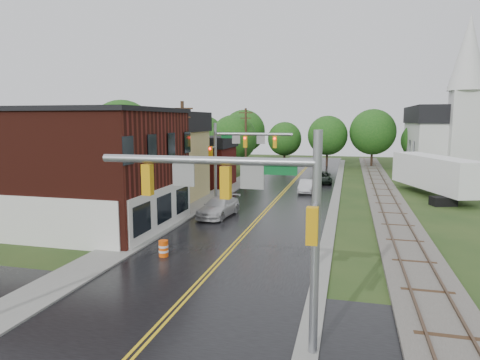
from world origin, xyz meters
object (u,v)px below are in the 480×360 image
at_px(traffic_signal_far, 237,147).
at_px(utility_pole_b, 183,154).
at_px(suv_dark, 322,178).
at_px(tree_left_b, 123,136).
at_px(sedan_silver, 306,186).
at_px(construction_barrel, 164,249).
at_px(tree_left_a, 47,146).
at_px(tree_left_c, 184,143).
at_px(brick_building, 70,168).
at_px(church, 451,132).
at_px(tree_left_e, 234,139).
at_px(pickup_white, 219,207).
at_px(traffic_signal_near, 249,200).
at_px(utility_pole_c, 246,141).
at_px(semi_trailer, 435,173).

distance_m(traffic_signal_far, utility_pole_b, 6.01).
height_order(utility_pole_b, suv_dark, utility_pole_b).
distance_m(tree_left_b, sedan_silver, 20.85).
bearing_deg(traffic_signal_far, construction_barrel, -89.13).
distance_m(tree_left_a, tree_left_c, 18.98).
bearing_deg(tree_left_c, brick_building, -86.86).
height_order(church, suv_dark, church).
bearing_deg(sedan_silver, tree_left_e, 131.62).
distance_m(church, utility_pole_b, 41.55).
xyz_separation_m(tree_left_c, sedan_silver, (16.19, -6.91, -3.86)).
height_order(church, sedan_silver, church).
bearing_deg(pickup_white, traffic_signal_far, 98.76).
relative_size(tree_left_a, suv_dark, 1.84).
height_order(traffic_signal_far, tree_left_b, tree_left_b).
height_order(traffic_signal_near, tree_left_e, tree_left_e).
xyz_separation_m(traffic_signal_far, construction_barrel, (0.26, -17.00, -4.51)).
distance_m(traffic_signal_far, suv_dark, 15.63).
bearing_deg(church, pickup_white, -124.69).
bearing_deg(sedan_silver, construction_barrel, -102.91).
bearing_deg(church, utility_pole_c, -160.03).
relative_size(tree_left_e, semi_trailer, 0.64).
distance_m(traffic_signal_near, traffic_signal_far, 25.94).
xyz_separation_m(brick_building, traffic_signal_near, (15.96, -13.00, 0.82)).
bearing_deg(tree_left_a, church, 38.63).
bearing_deg(church, suv_dark, -140.86).
bearing_deg(traffic_signal_far, church, 48.73).
relative_size(brick_building, church, 0.71).
xyz_separation_m(tree_left_e, construction_barrel, (5.64, -35.90, -4.35)).
relative_size(traffic_signal_far, utility_pole_b, 0.82).
bearing_deg(traffic_signal_far, suv_dark, 62.37).
distance_m(traffic_signal_near, utility_pole_c, 43.24).
relative_size(tree_left_b, semi_trailer, 0.76).
bearing_deg(pickup_white, tree_left_c, 124.91).
distance_m(suv_dark, pickup_white, 21.18).
distance_m(brick_building, suv_dark, 30.14).
bearing_deg(semi_trailer, utility_pole_b, -151.14).
distance_m(traffic_signal_far, tree_left_b, 15.21).
bearing_deg(tree_left_e, sedan_silver, -49.06).
height_order(brick_building, traffic_signal_far, brick_building).
distance_m(utility_pole_c, pickup_white, 24.38).
relative_size(utility_pole_b, utility_pole_c, 1.00).
xyz_separation_m(traffic_signal_near, semi_trailer, (11.19, 31.83, -2.63)).
relative_size(tree_left_c, semi_trailer, 0.60).
distance_m(utility_pole_b, pickup_white, 5.66).
distance_m(pickup_white, construction_barrel, 10.22).
relative_size(church, tree_left_c, 2.61).
bearing_deg(brick_building, church, 50.02).
bearing_deg(tree_left_b, tree_left_e, 57.26).
xyz_separation_m(church, tree_left_a, (-39.85, -31.84, -0.72)).
bearing_deg(tree_left_b, suv_dark, 21.51).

